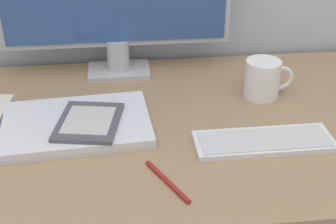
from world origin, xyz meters
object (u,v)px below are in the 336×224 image
at_px(coffee_mug, 263,79).
at_px(pen, 167,181).
at_px(keyboard, 264,141).
at_px(ereader, 89,122).
at_px(laptop, 77,124).

relative_size(coffee_mug, pen, 0.93).
height_order(keyboard, coffee_mug, coffee_mug).
relative_size(keyboard, pen, 2.25).
distance_m(coffee_mug, pen, 0.41).
height_order(keyboard, pen, keyboard).
distance_m(ereader, coffee_mug, 0.43).
height_order(ereader, coffee_mug, coffee_mug).
xyz_separation_m(laptop, coffee_mug, (0.45, 0.10, 0.04)).
xyz_separation_m(laptop, pen, (0.18, -0.21, -0.01)).
distance_m(ereader, pen, 0.24).
bearing_deg(ereader, laptop, 147.04).
bearing_deg(keyboard, coffee_mug, 74.90).
relative_size(laptop, pen, 2.57).
bearing_deg(pen, laptop, 130.09).
height_order(laptop, coffee_mug, coffee_mug).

